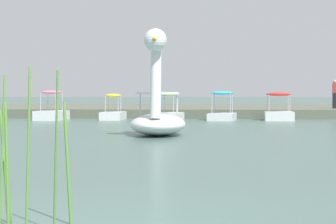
{
  "coord_description": "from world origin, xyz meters",
  "views": [
    {
      "loc": [
        1.1,
        -5.26,
        1.34
      ],
      "look_at": [
        -0.5,
        16.6,
        0.68
      ],
      "focal_mm": 62.44,
      "sensor_mm": 36.0,
      "label": 1
    }
  ],
  "objects_px": {
    "pedal_boat_yellow": "(113,113)",
    "person_on_path": "(334,93)",
    "swan_boat": "(158,114)",
    "pedal_boat_pink": "(52,111)",
    "pedal_boat_lime": "(169,112)",
    "pedal_boat_red": "(279,112)",
    "pedal_boat_cyan": "(222,112)"
  },
  "relations": [
    {
      "from": "pedal_boat_red",
      "to": "pedal_boat_yellow",
      "type": "bearing_deg",
      "value": -179.87
    },
    {
      "from": "pedal_boat_yellow",
      "to": "pedal_boat_cyan",
      "type": "bearing_deg",
      "value": -1.56
    },
    {
      "from": "pedal_boat_red",
      "to": "pedal_boat_lime",
      "type": "height_order",
      "value": "pedal_boat_red"
    },
    {
      "from": "pedal_boat_pink",
      "to": "swan_boat",
      "type": "bearing_deg",
      "value": -59.42
    },
    {
      "from": "pedal_boat_red",
      "to": "pedal_boat_pink",
      "type": "height_order",
      "value": "pedal_boat_pink"
    },
    {
      "from": "pedal_boat_pink",
      "to": "person_on_path",
      "type": "bearing_deg",
      "value": 19.3
    },
    {
      "from": "pedal_boat_yellow",
      "to": "pedal_boat_lime",
      "type": "bearing_deg",
      "value": -0.17
    },
    {
      "from": "pedal_boat_yellow",
      "to": "pedal_boat_pink",
      "type": "xyz_separation_m",
      "value": [
        -3.2,
        -0.48,
        0.08
      ]
    },
    {
      "from": "pedal_boat_cyan",
      "to": "person_on_path",
      "type": "height_order",
      "value": "person_on_path"
    },
    {
      "from": "pedal_boat_cyan",
      "to": "pedal_boat_pink",
      "type": "xyz_separation_m",
      "value": [
        -8.98,
        -0.33,
        0.02
      ]
    },
    {
      "from": "pedal_boat_lime",
      "to": "pedal_boat_yellow",
      "type": "distance_m",
      "value": 2.97
    },
    {
      "from": "pedal_boat_lime",
      "to": "person_on_path",
      "type": "distance_m",
      "value": 10.94
    },
    {
      "from": "pedal_boat_cyan",
      "to": "pedal_boat_lime",
      "type": "relative_size",
      "value": 1.01
    },
    {
      "from": "pedal_boat_red",
      "to": "pedal_boat_pink",
      "type": "xyz_separation_m",
      "value": [
        -11.91,
        -0.5,
        0.01
      ]
    },
    {
      "from": "swan_boat",
      "to": "person_on_path",
      "type": "xyz_separation_m",
      "value": [
        9.16,
        16.79,
        0.72
      ]
    },
    {
      "from": "pedal_boat_pink",
      "to": "pedal_boat_yellow",
      "type": "bearing_deg",
      "value": 8.59
    },
    {
      "from": "swan_boat",
      "to": "pedal_boat_pink",
      "type": "relative_size",
      "value": 1.45
    },
    {
      "from": "swan_boat",
      "to": "pedal_boat_lime",
      "type": "relative_size",
      "value": 1.4
    },
    {
      "from": "swan_boat",
      "to": "pedal_boat_red",
      "type": "distance_m",
      "value": 12.89
    },
    {
      "from": "pedal_boat_yellow",
      "to": "person_on_path",
      "type": "height_order",
      "value": "person_on_path"
    },
    {
      "from": "person_on_path",
      "to": "pedal_boat_yellow",
      "type": "bearing_deg",
      "value": -158.17
    },
    {
      "from": "person_on_path",
      "to": "swan_boat",
      "type": "bearing_deg",
      "value": -118.61
    },
    {
      "from": "pedal_boat_pink",
      "to": "pedal_boat_red",
      "type": "bearing_deg",
      "value": 2.41
    },
    {
      "from": "pedal_boat_lime",
      "to": "pedal_boat_yellow",
      "type": "relative_size",
      "value": 1.09
    },
    {
      "from": "swan_boat",
      "to": "pedal_boat_yellow",
      "type": "height_order",
      "value": "swan_boat"
    },
    {
      "from": "swan_boat",
      "to": "pedal_boat_cyan",
      "type": "distance_m",
      "value": 11.82
    },
    {
      "from": "pedal_boat_cyan",
      "to": "person_on_path",
      "type": "bearing_deg",
      "value": 37.33
    },
    {
      "from": "pedal_boat_lime",
      "to": "pedal_boat_yellow",
      "type": "height_order",
      "value": "pedal_boat_lime"
    },
    {
      "from": "swan_boat",
      "to": "pedal_boat_pink",
      "type": "bearing_deg",
      "value": 120.58
    },
    {
      "from": "swan_boat",
      "to": "pedal_boat_red",
      "type": "height_order",
      "value": "swan_boat"
    },
    {
      "from": "swan_boat",
      "to": "person_on_path",
      "type": "relative_size",
      "value": 1.95
    },
    {
      "from": "pedal_boat_red",
      "to": "person_on_path",
      "type": "relative_size",
      "value": 1.4
    }
  ]
}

